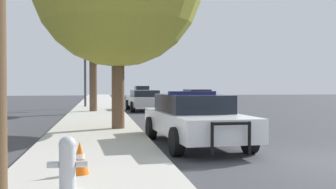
# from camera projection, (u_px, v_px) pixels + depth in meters

# --- Properties ---
(sidewalk_left) EXTENTS (3.00, 110.00, 0.13)m
(sidewalk_left) POSITION_uv_depth(u_px,v_px,m) (93.00, 168.00, 7.87)
(sidewalk_left) COLOR #BCB7AD
(sidewalk_left) RESTS_ON ground_plane
(police_car) EXTENTS (2.27, 5.22, 1.45)m
(police_car) POSITION_uv_depth(u_px,v_px,m) (194.00, 118.00, 11.31)
(police_car) COLOR white
(police_car) RESTS_ON ground_plane
(fire_hydrant) EXTENTS (0.56, 0.25, 0.78)m
(fire_hydrant) POSITION_uv_depth(u_px,v_px,m) (67.00, 162.00, 5.96)
(fire_hydrant) COLOR #B7BCC1
(fire_hydrant) RESTS_ON sidewalk_left
(traffic_light) EXTENTS (3.36, 0.35, 5.51)m
(traffic_light) POSITION_uv_depth(u_px,v_px,m) (104.00, 50.00, 28.71)
(traffic_light) COLOR #424247
(traffic_light) RESTS_ON sidewalk_left
(car_background_oncoming) EXTENTS (2.23, 4.55, 1.26)m
(car_background_oncoming) POSITION_uv_depth(u_px,v_px,m) (198.00, 97.00, 31.52)
(car_background_oncoming) COLOR maroon
(car_background_oncoming) RESTS_ON ground_plane
(car_background_distant) EXTENTS (2.08, 4.07, 1.45)m
(car_background_distant) POSITION_uv_depth(u_px,v_px,m) (142.00, 92.00, 50.11)
(car_background_distant) COLOR silver
(car_background_distant) RESTS_ON ground_plane
(car_background_midblock) EXTENTS (2.09, 4.29, 1.28)m
(car_background_midblock) POSITION_uv_depth(u_px,v_px,m) (144.00, 100.00, 25.90)
(car_background_midblock) COLOR #B7B7BC
(car_background_midblock) RESTS_ON ground_plane
(tree_sidewalk_mid) EXTENTS (4.23, 4.23, 7.09)m
(tree_sidewalk_mid) POSITION_uv_depth(u_px,v_px,m) (93.00, 23.00, 23.60)
(tree_sidewalk_mid) COLOR brown
(tree_sidewalk_mid) RESTS_ON sidewalk_left
(traffic_cone) EXTENTS (0.31, 0.31, 0.55)m
(traffic_cone) POSITION_uv_depth(u_px,v_px,m) (80.00, 158.00, 7.05)
(traffic_cone) COLOR orange
(traffic_cone) RESTS_ON sidewalk_left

